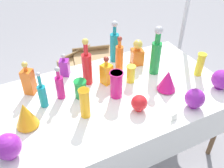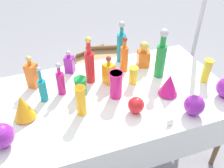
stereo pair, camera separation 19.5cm
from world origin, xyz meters
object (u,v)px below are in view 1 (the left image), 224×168
at_px(tall_bottle_3, 119,57).
at_px(square_decanter_3, 65,67).
at_px(slender_vase_0, 131,73).
at_px(round_bowl_1, 195,98).
at_px(slender_vase_1, 81,88).
at_px(slender_vase_3, 200,64).
at_px(square_decanter_1, 106,73).
at_px(square_decanter_0, 29,80).
at_px(round_bowl_3, 139,103).
at_px(fluted_vase_1, 25,115).
at_px(tall_bottle_1, 87,66).
at_px(tall_bottle_5, 114,45).
at_px(tall_bottle_0, 156,54).
at_px(tall_bottle_4, 60,86).
at_px(tall_bottle_2, 42,94).
at_px(slender_vase_4, 85,103).
at_px(cardboard_box_behind_right, 95,66).
at_px(cardboard_box_behind_left, 80,68).
at_px(round_bowl_0, 221,79).
at_px(square_decanter_2, 137,53).
at_px(round_bowl_2, 8,146).
at_px(fluted_vase_0, 167,80).
at_px(slender_vase_2, 116,84).
at_px(canopy_pole, 186,10).

height_order(tall_bottle_3, square_decanter_3, tall_bottle_3).
relative_size(slender_vase_0, round_bowl_1, 0.99).
height_order(tall_bottle_3, slender_vase_0, tall_bottle_3).
bearing_deg(slender_vase_1, slender_vase_3, -9.81).
bearing_deg(slender_vase_3, tall_bottle_3, 146.94).
distance_m(square_decanter_1, round_bowl_1, 0.73).
bearing_deg(square_decanter_0, round_bowl_3, -40.22).
bearing_deg(fluted_vase_1, slender_vase_0, 8.07).
bearing_deg(square_decanter_0, tall_bottle_1, -10.61).
bearing_deg(tall_bottle_5, tall_bottle_0, -56.72).
relative_size(tall_bottle_4, round_bowl_3, 2.22).
xyz_separation_m(tall_bottle_2, slender_vase_1, (0.29, -0.03, -0.03)).
relative_size(square_decanter_1, slender_vase_4, 1.08).
xyz_separation_m(square_decanter_1, square_decanter_3, (-0.28, 0.27, -0.02)).
relative_size(tall_bottle_4, cardboard_box_behind_right, 0.44).
relative_size(tall_bottle_2, square_decanter_3, 1.44).
relative_size(slender_vase_3, cardboard_box_behind_left, 0.36).
xyz_separation_m(round_bowl_0, round_bowl_1, (-0.35, -0.08, -0.00)).
distance_m(tall_bottle_1, slender_vase_1, 0.21).
bearing_deg(slender_vase_4, tall_bottle_5, 47.64).
relative_size(square_decanter_2, slender_vase_0, 1.59).
bearing_deg(slender_vase_0, slender_vase_4, -156.70).
bearing_deg(round_bowl_2, slender_vase_3, 5.48).
distance_m(tall_bottle_2, square_decanter_0, 0.22).
bearing_deg(tall_bottle_5, slender_vase_1, -142.84).
relative_size(fluted_vase_0, cardboard_box_behind_left, 0.32).
height_order(square_decanter_0, square_decanter_1, square_decanter_0).
distance_m(square_decanter_2, slender_vase_4, 0.82).
relative_size(tall_bottle_5, square_decanter_0, 1.38).
distance_m(square_decanter_3, slender_vase_2, 0.54).
bearing_deg(canopy_pole, square_decanter_1, -158.01).
distance_m(round_bowl_2, round_bowl_3, 0.92).
xyz_separation_m(cardboard_box_behind_left, canopy_pole, (1.07, -0.68, 0.86)).
xyz_separation_m(tall_bottle_0, tall_bottle_2, (-1.00, 0.00, -0.08)).
distance_m(slender_vase_4, cardboard_box_behind_left, 1.70).
relative_size(square_decanter_0, slender_vase_1, 1.90).
relative_size(square_decanter_2, slender_vase_2, 1.10).
bearing_deg(slender_vase_0, cardboard_box_behind_right, 82.34).
xyz_separation_m(square_decanter_1, fluted_vase_1, (-0.70, -0.20, 0.00)).
relative_size(tall_bottle_1, square_decanter_0, 1.44).
distance_m(round_bowl_3, cardboard_box_behind_left, 1.72).
xyz_separation_m(round_bowl_0, canopy_pole, (0.42, 0.98, 0.17)).
xyz_separation_m(slender_vase_3, round_bowl_3, (-0.71, -0.16, -0.04)).
bearing_deg(tall_bottle_4, tall_bottle_5, 25.78).
height_order(round_bowl_2, round_bowl_3, round_bowl_2).
bearing_deg(fluted_vase_0, square_decanter_3, 139.36).
distance_m(tall_bottle_3, tall_bottle_4, 0.61).
distance_m(tall_bottle_4, slender_vase_1, 0.16).
bearing_deg(square_decanter_2, tall_bottle_4, -168.83).
height_order(slender_vase_0, fluted_vase_0, fluted_vase_0).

